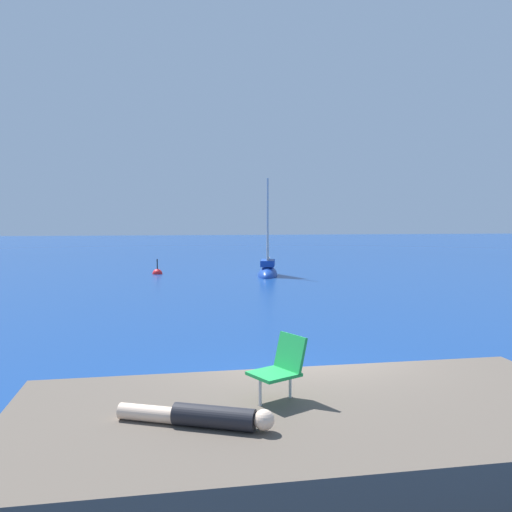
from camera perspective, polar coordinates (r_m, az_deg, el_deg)
The scene contains 8 objects.
ground_plane at distance 9.53m, azimuth 4.09°, elevation -15.72°, with size 160.00×160.00×0.00m, color navy.
shore_ledge at distance 6.75m, azimuth 6.23°, elevation -19.90°, with size 7.21×3.33×1.01m, color brown.
boulder_seaward at distance 9.13m, azimuth 18.42°, elevation -16.85°, with size 1.54×1.23×0.85m, color #4D4340.
boulder_inland at distance 8.33m, azimuth -19.15°, elevation -19.00°, with size 0.76×0.61×0.42m, color brown.
sailboat_near at distance 28.80m, azimuth 1.28°, elevation -1.51°, with size 1.67×3.18×5.77m.
person_sunbather at distance 5.97m, azimuth -5.80°, elevation -16.80°, with size 1.68×0.80×0.25m.
beach_chair at distance 6.62m, azimuth 2.74°, elevation -11.64°, with size 0.75×0.71×0.80m.
marker_buoy at distance 30.18m, azimuth -10.57°, elevation -1.90°, with size 0.56×0.56×1.13m.
Camera 1 is at (-1.88, -8.75, 3.27)m, focal length 37.15 mm.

